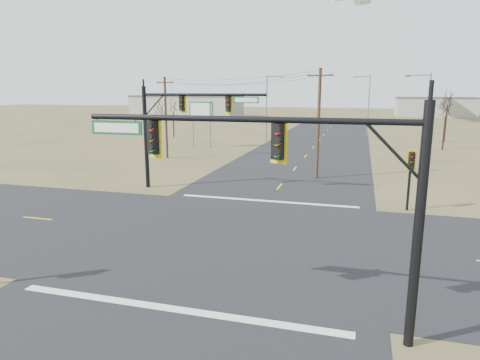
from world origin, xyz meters
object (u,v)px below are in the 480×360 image
(highway_sign, at_px, (201,115))
(streetlight_a, at_px, (425,113))
(utility_pole_far, at_px, (166,116))
(streetlight_b, at_px, (367,103))
(bare_tree_d, at_px, (448,97))
(streetlight_c, at_px, (268,105))
(mast_arm_near, at_px, (288,166))
(mast_arm_far, at_px, (180,116))
(pedestal_signal_ne, at_px, (411,165))
(bare_tree_b, at_px, (173,105))
(bare_tree_c, at_px, (446,108))
(bare_tree_a, at_px, (160,108))
(utility_pole_near, at_px, (318,122))

(highway_sign, height_order, streetlight_a, streetlight_a)
(utility_pole_far, height_order, streetlight_b, streetlight_b)
(streetlight_a, bearing_deg, bare_tree_d, 55.90)
(streetlight_c, bearing_deg, mast_arm_near, -79.06)
(mast_arm_far, relative_size, streetlight_a, 1.05)
(pedestal_signal_ne, bearing_deg, bare_tree_b, 121.81)
(streetlight_c, bearing_deg, bare_tree_b, 173.69)
(bare_tree_b, relative_size, bare_tree_c, 0.95)
(utility_pole_far, bearing_deg, highway_sign, 85.75)
(pedestal_signal_ne, height_order, bare_tree_b, bare_tree_b)
(streetlight_c, relative_size, bare_tree_c, 1.41)
(bare_tree_a, bearing_deg, streetlight_b, 32.89)
(pedestal_signal_ne, distance_m, utility_pole_far, 27.89)
(bare_tree_b, bearing_deg, utility_pole_near, -46.21)
(streetlight_c, relative_size, bare_tree_b, 1.49)
(utility_pole_far, distance_m, bare_tree_d, 39.89)
(utility_pole_far, height_order, bare_tree_a, utility_pole_far)
(mast_arm_near, bearing_deg, mast_arm_far, 146.02)
(bare_tree_d, bearing_deg, mast_arm_near, -104.01)
(utility_pole_near, xyz_separation_m, bare_tree_d, (14.92, 30.70, 1.56))
(streetlight_c, distance_m, bare_tree_c, 23.00)
(utility_pole_far, distance_m, highway_sign, 8.99)
(mast_arm_near, height_order, mast_arm_far, mast_arm_far)
(streetlight_b, distance_m, bare_tree_c, 15.52)
(bare_tree_a, distance_m, bare_tree_d, 40.04)
(streetlight_b, relative_size, bare_tree_c, 1.44)
(mast_arm_far, relative_size, highway_sign, 1.61)
(utility_pole_near, xyz_separation_m, highway_sign, (-16.25, 15.68, -0.58))
(pedestal_signal_ne, xyz_separation_m, highway_sign, (-22.68, 24.11, 1.28))
(mast_arm_far, height_order, bare_tree_c, mast_arm_far)
(streetlight_b, distance_m, streetlight_c, 16.78)
(bare_tree_b, height_order, bare_tree_d, bare_tree_d)
(highway_sign, relative_size, streetlight_a, 0.65)
(pedestal_signal_ne, xyz_separation_m, bare_tree_d, (8.49, 39.13, 3.42))
(streetlight_b, xyz_separation_m, bare_tree_c, (9.16, -12.53, -0.17))
(streetlight_c, xyz_separation_m, bare_tree_a, (-13.16, -7.62, -0.24))
(streetlight_c, bearing_deg, utility_pole_far, -114.21)
(utility_pole_far, bearing_deg, bare_tree_a, 119.27)
(streetlight_a, height_order, bare_tree_b, streetlight_a)
(bare_tree_b, xyz_separation_m, bare_tree_d, (39.70, 4.85, 1.28))
(pedestal_signal_ne, distance_m, utility_pole_near, 10.77)
(streetlight_b, height_order, bare_tree_b, streetlight_b)
(pedestal_signal_ne, bearing_deg, bare_tree_d, 67.25)
(mast_arm_far, bearing_deg, bare_tree_d, 61.31)
(streetlight_a, height_order, bare_tree_a, streetlight_a)
(mast_arm_far, height_order, streetlight_c, streetlight_c)
(mast_arm_near, relative_size, streetlight_b, 1.09)
(streetlight_a, height_order, bare_tree_c, streetlight_a)
(bare_tree_b, bearing_deg, bare_tree_a, -76.66)
(mast_arm_near, relative_size, utility_pole_near, 1.14)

